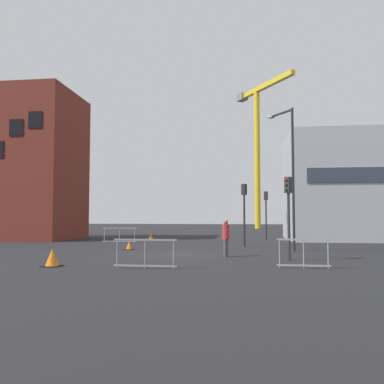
{
  "coord_description": "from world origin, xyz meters",
  "views": [
    {
      "loc": [
        3.28,
        -20.49,
        1.91
      ],
      "look_at": [
        0.0,
        5.89,
        3.5
      ],
      "focal_mm": 38.19,
      "sensor_mm": 36.0,
      "label": 1
    }
  ],
  "objects_px": {
    "traffic_light_near": "(244,204)",
    "traffic_cone_on_verge": "(129,246)",
    "traffic_light_verge": "(266,207)",
    "construction_crane": "(258,136)",
    "traffic_light_median": "(288,204)",
    "pedestrian_walking": "(226,235)",
    "traffic_cone_by_barrier": "(52,258)",
    "streetlamp_tall": "(290,166)",
    "traffic_cone_striped": "(151,237)"
  },
  "relations": [
    {
      "from": "traffic_light_verge",
      "to": "pedestrian_walking",
      "type": "xyz_separation_m",
      "value": [
        -2.71,
        -14.55,
        -1.64
      ]
    },
    {
      "from": "traffic_light_median",
      "to": "pedestrian_walking",
      "type": "bearing_deg",
      "value": 152.72
    },
    {
      "from": "traffic_light_near",
      "to": "traffic_light_median",
      "type": "distance_m",
      "value": 8.29
    },
    {
      "from": "streetlamp_tall",
      "to": "traffic_light_median",
      "type": "height_order",
      "value": "streetlamp_tall"
    },
    {
      "from": "traffic_cone_by_barrier",
      "to": "traffic_cone_striped",
      "type": "relative_size",
      "value": 1.09
    },
    {
      "from": "traffic_light_median",
      "to": "traffic_cone_striped",
      "type": "distance_m",
      "value": 16.91
    },
    {
      "from": "traffic_light_near",
      "to": "pedestrian_walking",
      "type": "height_order",
      "value": "traffic_light_near"
    },
    {
      "from": "pedestrian_walking",
      "to": "traffic_cone_by_barrier",
      "type": "height_order",
      "value": "pedestrian_walking"
    },
    {
      "from": "traffic_light_median",
      "to": "traffic_cone_by_barrier",
      "type": "distance_m",
      "value": 9.97
    },
    {
      "from": "pedestrian_walking",
      "to": "traffic_light_median",
      "type": "bearing_deg",
      "value": -27.28
    },
    {
      "from": "traffic_light_near",
      "to": "traffic_light_verge",
      "type": "bearing_deg",
      "value": 77.06
    },
    {
      "from": "streetlamp_tall",
      "to": "pedestrian_walking",
      "type": "distance_m",
      "value": 6.32
    },
    {
      "from": "pedestrian_walking",
      "to": "traffic_light_near",
      "type": "bearing_deg",
      "value": 82.34
    },
    {
      "from": "construction_crane",
      "to": "traffic_cone_by_barrier",
      "type": "relative_size",
      "value": 32.94
    },
    {
      "from": "traffic_light_near",
      "to": "traffic_cone_on_verge",
      "type": "distance_m",
      "value": 7.71
    },
    {
      "from": "traffic_light_median",
      "to": "traffic_cone_by_barrier",
      "type": "height_order",
      "value": "traffic_light_median"
    },
    {
      "from": "traffic_cone_on_verge",
      "to": "traffic_light_near",
      "type": "bearing_deg",
      "value": 25.7
    },
    {
      "from": "traffic_cone_by_barrier",
      "to": "traffic_cone_striped",
      "type": "bearing_deg",
      "value": 90.27
    },
    {
      "from": "traffic_light_near",
      "to": "traffic_light_verge",
      "type": "xyz_separation_m",
      "value": [
        1.82,
        7.91,
        -0.01
      ]
    },
    {
      "from": "traffic_light_median",
      "to": "traffic_cone_on_verge",
      "type": "bearing_deg",
      "value": 149.97
    },
    {
      "from": "traffic_light_verge",
      "to": "traffic_cone_on_verge",
      "type": "relative_size",
      "value": 8.15
    },
    {
      "from": "construction_crane",
      "to": "traffic_light_median",
      "type": "bearing_deg",
      "value": -90.57
    },
    {
      "from": "pedestrian_walking",
      "to": "traffic_cone_by_barrier",
      "type": "xyz_separation_m",
      "value": [
        -6.44,
        -4.59,
        -0.7
      ]
    },
    {
      "from": "construction_crane",
      "to": "traffic_light_near",
      "type": "height_order",
      "value": "construction_crane"
    },
    {
      "from": "construction_crane",
      "to": "traffic_cone_on_verge",
      "type": "bearing_deg",
      "value": -102.24
    },
    {
      "from": "streetlamp_tall",
      "to": "traffic_light_near",
      "type": "xyz_separation_m",
      "value": [
        -2.56,
        2.85,
        -2.05
      ]
    },
    {
      "from": "construction_crane",
      "to": "traffic_cone_by_barrier",
      "type": "bearing_deg",
      "value": -101.11
    },
    {
      "from": "traffic_light_near",
      "to": "traffic_cone_by_barrier",
      "type": "height_order",
      "value": "traffic_light_near"
    },
    {
      "from": "traffic_light_near",
      "to": "traffic_light_median",
      "type": "xyz_separation_m",
      "value": [
        1.88,
        -8.07,
        -0.21
      ]
    },
    {
      "from": "construction_crane",
      "to": "traffic_cone_striped",
      "type": "relative_size",
      "value": 35.89
    },
    {
      "from": "traffic_light_median",
      "to": "traffic_cone_striped",
      "type": "xyz_separation_m",
      "value": [
        -9.29,
        13.97,
        -2.16
      ]
    },
    {
      "from": "streetlamp_tall",
      "to": "traffic_cone_by_barrier",
      "type": "distance_m",
      "value": 13.69
    },
    {
      "from": "traffic_light_verge",
      "to": "traffic_light_near",
      "type": "bearing_deg",
      "value": -102.94
    },
    {
      "from": "traffic_light_median",
      "to": "traffic_cone_striped",
      "type": "height_order",
      "value": "traffic_light_median"
    },
    {
      "from": "streetlamp_tall",
      "to": "traffic_light_verge",
      "type": "relative_size",
      "value": 2.02
    },
    {
      "from": "traffic_cone_striped",
      "to": "traffic_light_median",
      "type": "bearing_deg",
      "value": -56.37
    },
    {
      "from": "streetlamp_tall",
      "to": "traffic_cone_striped",
      "type": "relative_size",
      "value": 12.8
    },
    {
      "from": "traffic_light_median",
      "to": "traffic_light_verge",
      "type": "height_order",
      "value": "traffic_light_verge"
    },
    {
      "from": "traffic_light_median",
      "to": "traffic_cone_striped",
      "type": "relative_size",
      "value": 5.8
    },
    {
      "from": "traffic_cone_by_barrier",
      "to": "traffic_cone_on_verge",
      "type": "distance_m",
      "value": 8.09
    },
    {
      "from": "traffic_cone_by_barrier",
      "to": "traffic_cone_striped",
      "type": "xyz_separation_m",
      "value": [
        -0.08,
        17.13,
        -0.03
      ]
    },
    {
      "from": "traffic_cone_by_barrier",
      "to": "pedestrian_walking",
      "type": "bearing_deg",
      "value": 35.52
    },
    {
      "from": "construction_crane",
      "to": "pedestrian_walking",
      "type": "distance_m",
      "value": 46.73
    },
    {
      "from": "streetlamp_tall",
      "to": "construction_crane",
      "type": "bearing_deg",
      "value": 90.31
    },
    {
      "from": "construction_crane",
      "to": "traffic_light_near",
      "type": "bearing_deg",
      "value": -93.53
    },
    {
      "from": "traffic_light_near",
      "to": "traffic_cone_striped",
      "type": "height_order",
      "value": "traffic_light_near"
    },
    {
      "from": "construction_crane",
      "to": "traffic_cone_on_verge",
      "type": "distance_m",
      "value": 44.47
    },
    {
      "from": "traffic_light_near",
      "to": "traffic_cone_on_verge",
      "type": "bearing_deg",
      "value": -154.3
    },
    {
      "from": "traffic_light_verge",
      "to": "traffic_cone_by_barrier",
      "type": "relative_size",
      "value": 5.82
    },
    {
      "from": "traffic_light_verge",
      "to": "construction_crane",
      "type": "bearing_deg",
      "value": 89.01
    }
  ]
}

